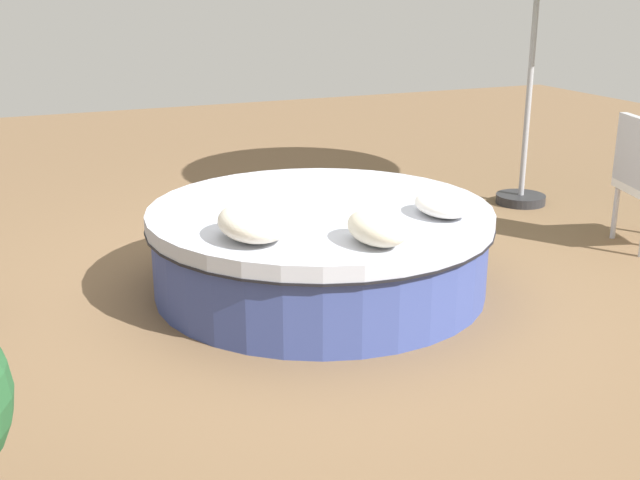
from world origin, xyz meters
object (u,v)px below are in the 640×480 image
object	(u,v)px
round_bed	(320,247)
throw_pillow_1	(378,227)
throw_pillow_0	(254,222)
throw_pillow_2	(443,204)

from	to	relation	value
round_bed	throw_pillow_1	world-z (taller)	throw_pillow_1
throw_pillow_0	throw_pillow_1	size ratio (longest dim) A/B	1.19
round_bed	throw_pillow_0	distance (m)	0.83
round_bed	throw_pillow_2	xyz separation A→B (m)	(0.47, 0.62, 0.34)
throw_pillow_0	throw_pillow_1	bearing A→B (deg)	60.16
throw_pillow_0	throw_pillow_1	world-z (taller)	throw_pillow_0
round_bed	throw_pillow_2	bearing A→B (deg)	52.97
throw_pillow_2	throw_pillow_0	bearing A→B (deg)	-90.69
round_bed	throw_pillow_0	xyz separation A→B (m)	(0.45, -0.59, 0.37)
throw_pillow_0	round_bed	bearing A→B (deg)	127.33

